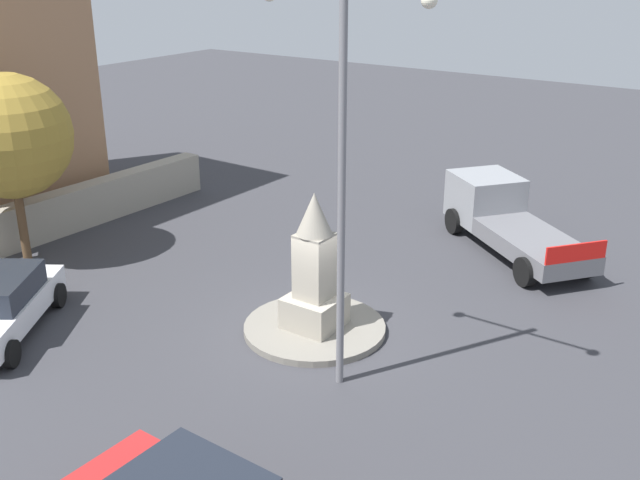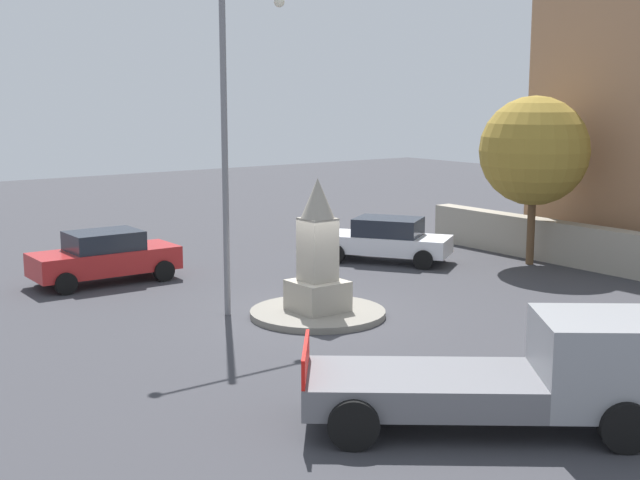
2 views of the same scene
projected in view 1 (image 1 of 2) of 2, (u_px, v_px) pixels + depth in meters
name	position (u px, v px, depth m)	size (l,w,h in m)	color
ground_plane	(315.00, 331.00, 18.14)	(80.00, 80.00, 0.00)	#38383D
traffic_island	(315.00, 328.00, 18.11)	(3.48, 3.48, 0.17)	gray
monument	(314.00, 272.00, 17.56)	(1.27, 1.27, 3.40)	#9E9687
streetlamp	(342.00, 152.00, 14.15)	(3.65, 0.28, 8.50)	slate
truck_grey_approaching	(505.00, 217.00, 23.05)	(5.90, 5.23, 1.96)	gray
stone_boundary_wall	(45.00, 218.00, 23.72)	(13.38, 0.70, 1.40)	#9E9687
tree_near_wall	(9.00, 136.00, 20.99)	(3.59, 3.59, 5.59)	brown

